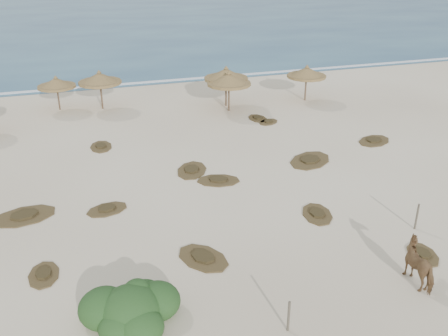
% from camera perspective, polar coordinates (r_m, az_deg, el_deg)
% --- Properties ---
extents(ground, '(160.00, 160.00, 0.00)m').
position_cam_1_polar(ground, '(20.81, -1.20, -8.62)').
color(ground, white).
rests_on(ground, ground).
extents(ocean, '(200.00, 100.00, 0.01)m').
position_cam_1_polar(ocean, '(92.53, -15.02, 16.89)').
color(ocean, navy).
rests_on(ocean, ground).
extents(foam_line, '(70.00, 0.60, 0.01)m').
position_cam_1_polar(foam_line, '(44.46, -10.82, 9.43)').
color(foam_line, white).
rests_on(foam_line, ground).
extents(palapa_2, '(2.73, 2.73, 2.55)m').
position_cam_1_polar(palapa_2, '(38.26, -18.62, 9.16)').
color(palapa_2, brown).
rests_on(palapa_2, ground).
extents(palapa_3, '(3.96, 3.96, 2.89)m').
position_cam_1_polar(palapa_3, '(37.58, -14.03, 9.87)').
color(palapa_3, brown).
rests_on(palapa_3, ground).
extents(palapa_4, '(3.96, 3.96, 3.03)m').
position_cam_1_polar(palapa_4, '(37.13, 0.24, 10.60)').
color(palapa_4, brown).
rests_on(palapa_4, ground).
extents(palapa_5, '(3.76, 3.76, 2.96)m').
position_cam_1_polar(palapa_5, '(35.97, 0.57, 10.04)').
color(palapa_5, brown).
rests_on(palapa_5, ground).
extents(palapa_6, '(3.50, 3.50, 2.79)m').
position_cam_1_polar(palapa_6, '(39.02, 9.43, 10.69)').
color(palapa_6, brown).
rests_on(palapa_6, ground).
extents(horse, '(0.84, 1.84, 1.55)m').
position_cam_1_polar(horse, '(19.61, 21.64, -10.22)').
color(horse, olive).
rests_on(horse, ground).
extents(fence_post_near, '(0.11, 0.11, 1.15)m').
position_cam_1_polar(fence_post_near, '(16.59, 7.40, -16.45)').
color(fence_post_near, brown).
rests_on(fence_post_near, ground).
extents(fence_post_far, '(0.11, 0.11, 1.22)m').
position_cam_1_polar(fence_post_far, '(22.99, 21.17, -5.21)').
color(fence_post_far, brown).
rests_on(fence_post_far, ground).
extents(bush, '(3.36, 2.95, 1.50)m').
position_cam_1_polar(bush, '(17.07, -10.58, -15.68)').
color(bush, '#2B5122').
rests_on(bush, ground).
extents(scrub_1, '(3.14, 2.38, 0.16)m').
position_cam_1_polar(scrub_1, '(24.36, -21.86, -5.09)').
color(scrub_1, brown).
rests_on(scrub_1, ground).
extents(scrub_2, '(2.22, 1.76, 0.16)m').
position_cam_1_polar(scrub_2, '(23.77, -13.22, -4.61)').
color(scrub_2, brown).
rests_on(scrub_2, ground).
extents(scrub_3, '(2.42, 2.83, 0.16)m').
position_cam_1_polar(scrub_3, '(27.01, -3.70, -0.24)').
color(scrub_3, brown).
rests_on(scrub_3, ground).
extents(scrub_4, '(1.82, 2.33, 0.16)m').
position_cam_1_polar(scrub_4, '(23.17, 10.60, -5.17)').
color(scrub_4, brown).
rests_on(scrub_4, ground).
extents(scrub_5, '(2.89, 2.52, 0.16)m').
position_cam_1_polar(scrub_5, '(32.29, 16.79, 3.01)').
color(scrub_5, brown).
rests_on(scrub_5, ground).
extents(scrub_7, '(1.29, 1.90, 0.16)m').
position_cam_1_polar(scrub_7, '(34.97, 3.89, 5.70)').
color(scrub_7, brown).
rests_on(scrub_7, ground).
extents(scrub_9, '(2.50, 2.81, 0.16)m').
position_cam_1_polar(scrub_9, '(19.90, -2.41, -10.21)').
color(scrub_9, brown).
rests_on(scrub_9, ground).
extents(scrub_10, '(1.90, 1.74, 0.16)m').
position_cam_1_polar(scrub_10, '(34.31, 5.10, 5.28)').
color(scrub_10, brown).
rests_on(scrub_10, ground).
extents(scrub_11, '(1.25, 1.82, 0.16)m').
position_cam_1_polar(scrub_11, '(20.16, -19.91, -11.38)').
color(scrub_11, brown).
rests_on(scrub_11, ground).
extents(scrub_12, '(1.54, 1.98, 0.16)m').
position_cam_1_polar(scrub_12, '(21.57, 21.77, -9.14)').
color(scrub_12, brown).
rests_on(scrub_12, ground).
extents(scrub_13, '(1.39, 2.05, 0.16)m').
position_cam_1_polar(scrub_13, '(30.94, -13.88, 2.41)').
color(scrub_13, brown).
rests_on(scrub_13, ground).
extents(scrub_14, '(2.55, 2.01, 0.16)m').
position_cam_1_polar(scrub_14, '(25.84, -0.65, -1.40)').
color(scrub_14, brown).
rests_on(scrub_14, ground).
extents(scrub_15, '(3.55, 3.30, 0.16)m').
position_cam_1_polar(scrub_15, '(28.58, 9.80, 0.89)').
color(scrub_15, brown).
rests_on(scrub_15, ground).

